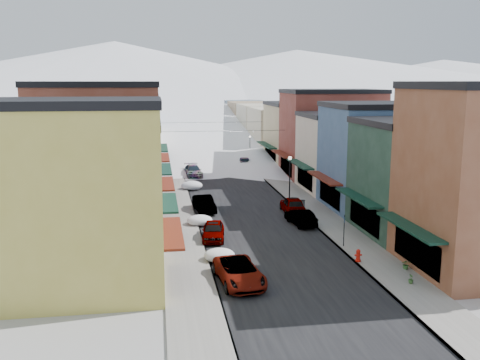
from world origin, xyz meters
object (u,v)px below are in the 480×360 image
object	(u,v)px
car_white_suv	(239,272)
car_green_sedan	(301,217)
car_dark_hatch	(204,204)
trash_can	(302,204)
car_silver_sedan	(213,231)
fire_hydrant	(358,256)
streetlamp_near	(290,173)

from	to	relation	value
car_white_suv	car_green_sedan	size ratio (longest dim) A/B	1.27
car_white_suv	car_dark_hatch	size ratio (longest dim) A/B	1.17
trash_can	car_white_suv	bearing A→B (deg)	-116.49
car_silver_sedan	car_green_sedan	distance (m)	8.66
car_silver_sedan	fire_hydrant	bearing A→B (deg)	-30.48
car_silver_sedan	streetlamp_near	distance (m)	15.73
car_white_suv	fire_hydrant	world-z (taller)	car_white_suv
trash_can	fire_hydrant	bearing A→B (deg)	-91.28
car_dark_hatch	trash_can	distance (m)	9.65
fire_hydrant	car_green_sedan	bearing A→B (deg)	97.07
fire_hydrant	trash_can	bearing A→B (deg)	88.72
car_silver_sedan	car_dark_hatch	xyz separation A→B (m)	(0.10, 9.49, 0.03)
car_silver_sedan	fire_hydrant	distance (m)	11.85
car_green_sedan	streetlamp_near	bearing A→B (deg)	-105.73
trash_can	streetlamp_near	distance (m)	4.63
car_white_suv	trash_can	size ratio (longest dim) A/B	6.29
car_green_sedan	trash_can	distance (m)	5.64
car_white_suv	streetlamp_near	distance (m)	23.91
fire_hydrant	trash_can	distance (m)	15.83
fire_hydrant	car_silver_sedan	bearing A→B (deg)	142.14
car_dark_hatch	streetlamp_near	size ratio (longest dim) A/B	0.98
fire_hydrant	trash_can	xyz separation A→B (m)	(0.35, 15.82, 0.03)
car_white_suv	car_silver_sedan	size ratio (longest dim) A/B	1.26
car_dark_hatch	car_green_sedan	bearing A→B (deg)	-45.08
fire_hydrant	streetlamp_near	bearing A→B (deg)	90.00
car_green_sedan	fire_hydrant	bearing A→B (deg)	89.31
car_silver_sedan	fire_hydrant	size ratio (longest dim) A/B	4.87
car_dark_hatch	trash_can	size ratio (longest dim) A/B	5.37
car_silver_sedan	car_dark_hatch	world-z (taller)	car_dark_hatch
fire_hydrant	car_white_suv	bearing A→B (deg)	-164.45
car_green_sedan	streetlamp_near	xyz separation A→B (m)	(1.29, 9.26, 2.41)
car_green_sedan	trash_can	size ratio (longest dim) A/B	4.96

